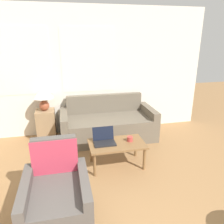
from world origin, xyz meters
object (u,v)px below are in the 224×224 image
at_px(coffee_table, 117,146).
at_px(table_lamp, 43,95).
at_px(laptop, 104,140).
at_px(cup_navy, 130,139).
at_px(armchair, 57,198).
at_px(couch, 108,125).

bearing_deg(coffee_table, table_lamp, 132.77).
height_order(laptop, cup_navy, laptop).
relative_size(armchair, coffee_table, 1.00).
relative_size(armchair, laptop, 2.61).
bearing_deg(armchair, laptop, 53.31).
bearing_deg(couch, armchair, -116.42).
bearing_deg(coffee_table, couch, 86.23).
height_order(coffee_table, cup_navy, cup_navy).
height_order(table_lamp, cup_navy, table_lamp).
xyz_separation_m(armchair, cup_navy, (1.15, 0.94, 0.17)).
distance_m(couch, coffee_table, 1.09).
distance_m(couch, laptop, 1.08).
distance_m(coffee_table, laptop, 0.23).
xyz_separation_m(coffee_table, cup_navy, (0.22, 0.02, 0.09)).
distance_m(couch, cup_navy, 1.09).
height_order(couch, laptop, couch).
xyz_separation_m(armchair, table_lamp, (-0.23, 2.17, 0.67)).
xyz_separation_m(couch, laptop, (-0.27, -1.03, 0.18)).
bearing_deg(laptop, cup_navy, -5.54).
bearing_deg(couch, cup_navy, -82.07).
height_order(armchair, laptop, armchair).
xyz_separation_m(couch, table_lamp, (-1.23, 0.17, 0.67)).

